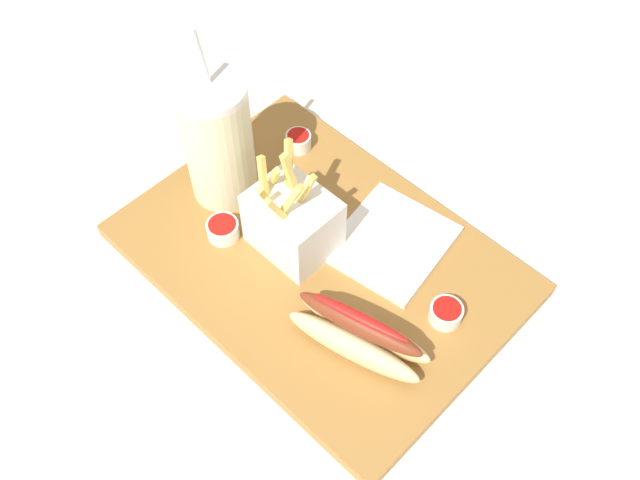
# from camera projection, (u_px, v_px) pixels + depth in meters

# --- Properties ---
(ground_plane) EXTENTS (2.40, 2.40, 0.02)m
(ground_plane) POSITION_uv_depth(u_px,v_px,m) (320.00, 269.00, 0.88)
(ground_plane) COLOR silver
(food_tray) EXTENTS (0.45, 0.32, 0.02)m
(food_tray) POSITION_uv_depth(u_px,v_px,m) (320.00, 260.00, 0.86)
(food_tray) COLOR olive
(food_tray) RESTS_ON ground_plane
(soda_cup) EXTENTS (0.08, 0.08, 0.24)m
(soda_cup) POSITION_uv_depth(u_px,v_px,m) (218.00, 141.00, 0.84)
(soda_cup) COLOR beige
(soda_cup) RESTS_ON food_tray
(fries_basket) EXTENTS (0.10, 0.08, 0.14)m
(fries_basket) POSITION_uv_depth(u_px,v_px,m) (293.00, 221.00, 0.83)
(fries_basket) COLOR white
(fries_basket) RESTS_ON food_tray
(hot_dog_1) EXTENTS (0.16, 0.09, 0.07)m
(hot_dog_1) POSITION_uv_depth(u_px,v_px,m) (359.00, 334.00, 0.76)
(hot_dog_1) COLOR #E5C689
(hot_dog_1) RESTS_ON food_tray
(ketchup_cup_1) EXTENTS (0.03, 0.03, 0.02)m
(ketchup_cup_1) POSITION_uv_depth(u_px,v_px,m) (298.00, 140.00, 0.94)
(ketchup_cup_1) COLOR white
(ketchup_cup_1) RESTS_ON food_tray
(ketchup_cup_2) EXTENTS (0.04, 0.04, 0.02)m
(ketchup_cup_2) POSITION_uv_depth(u_px,v_px,m) (223.00, 229.00, 0.86)
(ketchup_cup_2) COLOR white
(ketchup_cup_2) RESTS_ON food_tray
(ketchup_cup_3) EXTENTS (0.04, 0.04, 0.02)m
(ketchup_cup_3) POSITION_uv_depth(u_px,v_px,m) (446.00, 313.00, 0.79)
(ketchup_cup_3) COLOR white
(ketchup_cup_3) RESTS_ON food_tray
(napkin_stack) EXTENTS (0.14, 0.15, 0.01)m
(napkin_stack) POSITION_uv_depth(u_px,v_px,m) (391.00, 242.00, 0.86)
(napkin_stack) COLOR white
(napkin_stack) RESTS_ON food_tray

